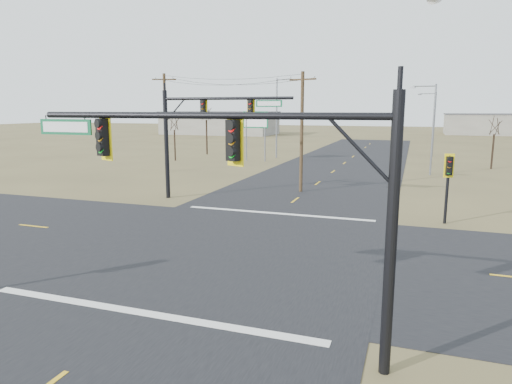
% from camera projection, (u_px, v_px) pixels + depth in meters
% --- Properties ---
extents(ground, '(320.00, 320.00, 0.00)m').
position_uv_depth(ground, '(232.00, 248.00, 21.61)').
color(ground, brown).
rests_on(ground, ground).
extents(road_ew, '(160.00, 14.00, 0.02)m').
position_uv_depth(road_ew, '(232.00, 247.00, 21.61)').
color(road_ew, black).
rests_on(road_ew, ground).
extents(road_ns, '(14.00, 160.00, 0.02)m').
position_uv_depth(road_ns, '(232.00, 247.00, 21.61)').
color(road_ns, black).
rests_on(road_ns, ground).
extents(stop_bar_near, '(12.00, 0.40, 0.01)m').
position_uv_depth(stop_bar_near, '(144.00, 313.00, 14.64)').
color(stop_bar_near, silver).
rests_on(stop_bar_near, road_ns).
extents(stop_bar_far, '(12.00, 0.40, 0.01)m').
position_uv_depth(stop_bar_far, '(277.00, 213.00, 28.58)').
color(stop_bar_far, silver).
rests_on(stop_bar_far, road_ns).
extents(mast_arm_near, '(10.34, 0.58, 6.92)m').
position_uv_depth(mast_arm_near, '(242.00, 166.00, 11.72)').
color(mast_arm_near, black).
rests_on(mast_arm_near, ground).
extents(mast_arm_far, '(9.60, 0.41, 7.78)m').
position_uv_depth(mast_arm_far, '(201.00, 122.00, 31.88)').
color(mast_arm_far, black).
rests_on(mast_arm_far, ground).
extents(pedestal_signal_ne, '(0.64, 0.55, 4.06)m').
position_uv_depth(pedestal_signal_ne, '(449.00, 172.00, 25.50)').
color(pedestal_signal_ne, black).
rests_on(pedestal_signal_ne, ground).
extents(utility_pole_near, '(2.22, 0.72, 9.28)m').
position_uv_depth(utility_pole_near, '(302.00, 130.00, 35.32)').
color(utility_pole_near, '#48351F').
rests_on(utility_pole_near, ground).
extents(utility_pole_far, '(2.32, 1.03, 10.02)m').
position_uv_depth(utility_pole_far, '(166.00, 121.00, 47.09)').
color(utility_pole_far, '#48351F').
rests_on(utility_pole_far, ground).
extents(highway_sign, '(3.30, 0.17, 6.18)m').
position_uv_depth(highway_sign, '(256.00, 126.00, 56.66)').
color(highway_sign, slate).
rests_on(highway_sign, ground).
extents(streetlight_a, '(2.48, 0.37, 8.84)m').
position_uv_depth(streetlight_a, '(431.00, 125.00, 44.43)').
color(streetlight_a, slate).
rests_on(streetlight_a, ground).
extents(streetlight_b, '(2.42, 0.23, 8.70)m').
position_uv_depth(streetlight_b, '(433.00, 121.00, 62.23)').
color(streetlight_b, slate).
rests_on(streetlight_b, ground).
extents(streetlight_c, '(2.91, 0.38, 10.43)m').
position_uv_depth(streetlight_c, '(278.00, 114.00, 60.33)').
color(streetlight_c, slate).
rests_on(streetlight_c, ground).
extents(bare_tree_a, '(3.04, 3.04, 6.05)m').
position_uv_depth(bare_tree_a, '(174.00, 122.00, 57.04)').
color(bare_tree_a, black).
rests_on(bare_tree_a, ground).
extents(bare_tree_b, '(3.34, 3.34, 7.54)m').
position_uv_depth(bare_tree_b, '(206.00, 112.00, 64.85)').
color(bare_tree_b, black).
rests_on(bare_tree_b, ground).
extents(bare_tree_c, '(3.34, 3.34, 6.03)m').
position_uv_depth(bare_tree_c, '(495.00, 125.00, 49.09)').
color(bare_tree_c, black).
rests_on(bare_tree_c, ground).
extents(warehouse_left, '(28.00, 14.00, 5.50)m').
position_uv_depth(warehouse_left, '(220.00, 123.00, 117.66)').
color(warehouse_left, gray).
rests_on(warehouse_left, ground).
extents(warehouse_mid, '(20.00, 12.00, 5.00)m').
position_uv_depth(warehouse_mid, '(487.00, 125.00, 115.28)').
color(warehouse_mid, gray).
rests_on(warehouse_mid, ground).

